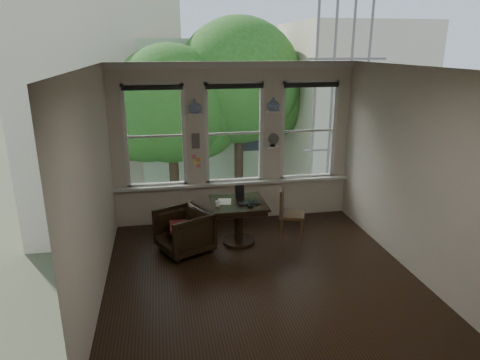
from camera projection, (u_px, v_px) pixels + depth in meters
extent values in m
plane|color=black|center=(260.00, 274.00, 6.40)|extent=(4.50, 4.50, 0.00)
plane|color=silver|center=(263.00, 67.00, 5.50)|extent=(4.50, 4.50, 0.00)
plane|color=beige|center=(234.00, 144.00, 8.06)|extent=(4.50, 0.00, 4.50)
plane|color=beige|center=(319.00, 251.00, 3.84)|extent=(4.50, 0.00, 4.50)
plane|color=beige|center=(93.00, 188.00, 5.55)|extent=(0.00, 4.50, 4.50)
plane|color=beige|center=(409.00, 170.00, 6.34)|extent=(0.00, 4.50, 4.50)
cube|color=white|center=(195.00, 114.00, 7.66)|extent=(0.26, 0.16, 0.03)
cube|color=white|center=(273.00, 112.00, 7.91)|extent=(0.26, 0.16, 0.03)
cube|color=#59544F|center=(196.00, 141.00, 7.84)|extent=(0.14, 0.06, 0.28)
imported|color=silver|center=(195.00, 106.00, 7.62)|extent=(0.24, 0.24, 0.25)
imported|color=silver|center=(273.00, 104.00, 7.87)|extent=(0.24, 0.24, 0.25)
imported|color=black|center=(184.00, 231.00, 6.99)|extent=(1.05, 1.04, 0.73)
cube|color=maroon|center=(184.00, 226.00, 6.97)|extent=(0.45, 0.45, 0.06)
imported|color=black|center=(250.00, 204.00, 7.05)|extent=(0.37, 0.24, 0.03)
imported|color=white|center=(218.00, 204.00, 6.99)|extent=(0.10, 0.10, 0.09)
imported|color=white|center=(251.00, 204.00, 6.93)|extent=(0.15, 0.15, 0.11)
cube|color=black|center=(240.00, 191.00, 7.37)|extent=(0.16, 0.08, 0.22)
cube|color=silver|center=(224.00, 202.00, 7.21)|extent=(0.27, 0.34, 0.00)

